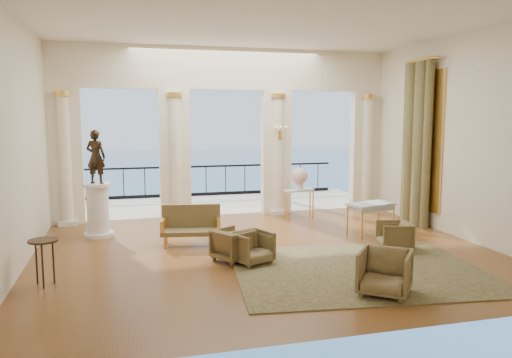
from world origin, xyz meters
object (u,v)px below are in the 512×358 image
object	(u,v)px
armchair_c	(394,235)
game_table	(371,206)
pedestal	(98,211)
console_table	(299,194)
statue	(96,157)
armchair_a	(252,246)
settee	(191,225)
armchair_d	(233,243)
side_table	(43,246)
armchair_b	(385,270)

from	to	relation	value
armchair_c	game_table	size ratio (longest dim) A/B	0.54
pedestal	console_table	world-z (taller)	pedestal
armchair_c	statue	size ratio (longest dim) A/B	0.54
armchair_a	console_table	xyz separation A→B (m)	(2.28, 3.75, 0.30)
settee	statue	bearing A→B (deg)	157.88
game_table	settee	bearing A→B (deg)	160.89
armchair_d	settee	world-z (taller)	settee
game_table	side_table	size ratio (longest dim) A/B	1.57
statue	armchair_c	bearing A→B (deg)	178.37
armchair_d	game_table	world-z (taller)	game_table
armchair_a	armchair_d	world-z (taller)	same
console_table	statue	bearing A→B (deg)	171.03
armchair_c	game_table	bearing A→B (deg)	-173.33
armchair_c	console_table	size ratio (longest dim) A/B	0.75
game_table	statue	xyz separation A→B (m)	(-6.03, 1.43, 1.15)
armchair_a	statue	distance (m)	4.33
armchair_c	armchair_d	world-z (taller)	armchair_d
settee	console_table	world-z (taller)	settee
armchair_b	side_table	bearing A→B (deg)	-160.57
armchair_d	statue	distance (m)	3.95
armchair_a	armchair_d	bearing A→B (deg)	113.10
armchair_b	statue	bearing A→B (deg)	170.04
armchair_b	game_table	bearing A→B (deg)	104.22
armchair_a	armchair_c	world-z (taller)	armchair_a
settee	armchair_c	bearing A→B (deg)	-11.90
armchair_a	game_table	bearing A→B (deg)	2.00
settee	statue	xyz separation A→B (m)	(-1.94, 1.21, 1.40)
armchair_c	statue	distance (m)	6.66
console_table	armchair_a	bearing A→B (deg)	-139.41
pedestal	armchair_a	bearing A→B (deg)	-45.86
armchair_a	pedestal	size ratio (longest dim) A/B	0.55
pedestal	console_table	size ratio (longest dim) A/B	1.41
settee	armchair_b	bearing A→B (deg)	-47.61
pedestal	side_table	world-z (taller)	pedestal
armchair_b	settee	world-z (taller)	settee
settee	pedestal	xyz separation A→B (m)	(-1.94, 1.21, 0.17)
armchair_d	console_table	xyz separation A→B (m)	(2.57, 3.46, 0.30)
armchair_d	settee	xyz separation A→B (m)	(-0.60, 1.43, 0.08)
game_table	console_table	bearing A→B (deg)	96.30
side_table	pedestal	bearing A→B (deg)	77.87
armchair_d	side_table	bearing A→B (deg)	70.12
armchair_c	statue	bearing A→B (deg)	-101.39
armchair_b	console_table	world-z (taller)	armchair_b
armchair_b	statue	distance (m)	6.82
pedestal	statue	world-z (taller)	statue
pedestal	side_table	bearing A→B (deg)	-102.13
statue	side_table	xyz separation A→B (m)	(-0.69, -3.23, -1.16)
armchair_a	side_table	bearing A→B (deg)	161.97
settee	statue	world-z (taller)	statue
game_table	statue	bearing A→B (deg)	150.66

